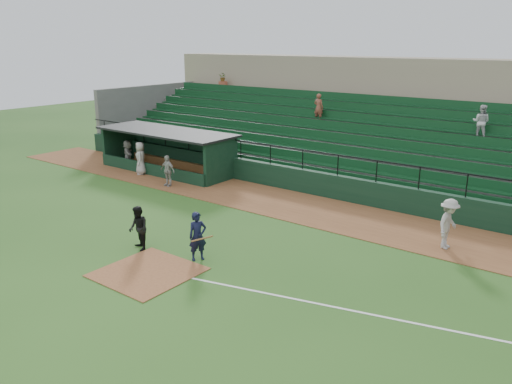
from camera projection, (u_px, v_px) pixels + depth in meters
The scene contains 12 objects.
ground at pixel (170, 263), 17.93m from camera, with size 90.00×90.00×0.00m, color #2A551B.
warning_track at pixel (295, 206), 24.03m from camera, with size 40.00×4.00×0.03m, color brown.
home_plate_dirt at pixel (148, 272), 17.16m from camera, with size 3.00×3.00×0.03m, color brown.
foul_line at pixel (403, 321), 14.20m from camera, with size 18.00×0.09×0.01m, color white.
stadium_structure at pixel (375, 133), 29.83m from camera, with size 38.00×13.08×6.40m.
dugout at pixel (172, 148), 30.50m from camera, with size 8.90×3.20×2.42m.
batter_at_plate at pixel (198, 236), 17.93m from camera, with size 1.14×0.77×1.77m.
umpire at pixel (138, 228), 18.82m from camera, with size 0.81×0.63×1.67m, color black.
runner at pixel (448, 224), 18.86m from camera, with size 1.23×0.71×1.91m, color #ACA7A1.
dugout_player_a at pixel (167, 171), 27.05m from camera, with size 0.97×0.40×1.66m, color #ACA7A1.
dugout_player_b at pixel (141, 158), 29.40m from camera, with size 0.92×0.60×1.88m, color #ADA8A2.
dugout_player_c at pixel (128, 154), 31.13m from camera, with size 1.53×0.49×1.65m, color #A39D99.
Camera 1 is at (12.39, -11.29, 7.47)m, focal length 35.97 mm.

